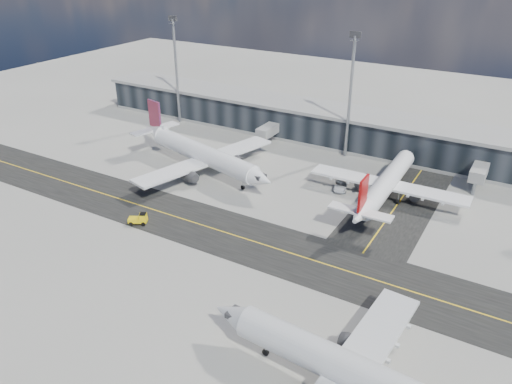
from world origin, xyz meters
TOP-DOWN VIEW (x-y plane):
  - ground at (0.00, 0.00)m, footprint 300.00×300.00m
  - taxiway_lanes at (3.91, 10.74)m, footprint 180.00×63.00m
  - terminal_concourse at (0.04, 54.93)m, footprint 152.00×19.80m
  - floodlight_masts at (0.00, 48.00)m, footprint 102.50×0.70m
  - airliner_af at (-24.47, 23.57)m, footprint 41.77×35.94m
  - airliner_redtail at (15.17, 30.47)m, footprint 31.55×37.09m
  - airliner_near at (27.79, -18.78)m, footprint 40.06×34.16m
  - baggage_tug at (-20.37, -1.40)m, footprint 3.70×3.00m
  - service_van at (5.83, 30.50)m, footprint 4.05×6.09m

SIDE VIEW (x-z plane):
  - ground at x=0.00m, z-range 0.00..0.00m
  - taxiway_lanes at x=3.91m, z-range -0.01..0.03m
  - service_van at x=5.83m, z-range 0.00..1.55m
  - baggage_tug at x=-20.37m, z-range 0.00..2.10m
  - airliner_redtail at x=15.17m, z-range -1.87..9.15m
  - airliner_near at x=27.79m, z-range -2.01..9.85m
  - terminal_concourse at x=0.04m, z-range -0.31..8.49m
  - airliner_af at x=-24.47m, z-range -2.13..10.40m
  - floodlight_masts at x=0.00m, z-range 1.16..30.06m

